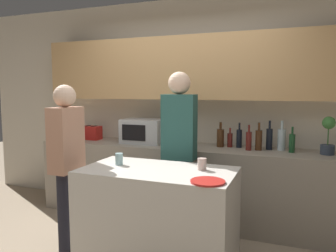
% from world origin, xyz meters
% --- Properties ---
extents(back_wall, '(6.40, 0.40, 2.70)m').
position_xyz_m(back_wall, '(0.00, 1.66, 1.54)').
color(back_wall, beige).
rests_on(back_wall, ground_plane).
extents(back_counter, '(3.60, 0.62, 0.90)m').
position_xyz_m(back_counter, '(0.00, 1.39, 0.45)').
color(back_counter, gray).
rests_on(back_counter, ground_plane).
extents(kitchen_island, '(1.32, 0.72, 0.88)m').
position_xyz_m(kitchen_island, '(0.17, 0.27, 0.44)').
color(kitchen_island, beige).
rests_on(kitchen_island, ground_plane).
extents(microwave, '(0.52, 0.39, 0.30)m').
position_xyz_m(microwave, '(-0.51, 1.43, 1.05)').
color(microwave, '#B7BABC').
rests_on(microwave, back_counter).
extents(toaster, '(0.26, 0.16, 0.18)m').
position_xyz_m(toaster, '(-1.30, 1.43, 0.99)').
color(toaster, '#B21E19').
rests_on(toaster, back_counter).
extents(potted_plant, '(0.14, 0.14, 0.40)m').
position_xyz_m(potted_plant, '(1.59, 1.43, 1.10)').
color(potted_plant, '#333D4C').
rests_on(potted_plant, back_counter).
extents(bottle_0, '(0.08, 0.08, 0.29)m').
position_xyz_m(bottle_0, '(0.45, 1.48, 1.01)').
color(bottle_0, '#472814').
rests_on(bottle_0, back_counter).
extents(bottle_1, '(0.06, 0.06, 0.23)m').
position_xyz_m(bottle_1, '(0.56, 1.51, 0.99)').
color(bottle_1, maroon).
rests_on(bottle_1, back_counter).
extents(bottle_2, '(0.06, 0.06, 0.29)m').
position_xyz_m(bottle_2, '(0.67, 1.51, 1.01)').
color(bottle_2, black).
rests_on(bottle_2, back_counter).
extents(bottle_3, '(0.06, 0.06, 0.28)m').
position_xyz_m(bottle_3, '(0.79, 1.38, 1.01)').
color(bottle_3, maroon).
rests_on(bottle_3, back_counter).
extents(bottle_4, '(0.07, 0.07, 0.31)m').
position_xyz_m(bottle_4, '(0.89, 1.42, 1.02)').
color(bottle_4, '#472814').
rests_on(bottle_4, back_counter).
extents(bottle_5, '(0.07, 0.07, 0.33)m').
position_xyz_m(bottle_5, '(1.00, 1.50, 1.02)').
color(bottle_5, black).
rests_on(bottle_5, back_counter).
extents(bottle_6, '(0.09, 0.09, 0.33)m').
position_xyz_m(bottle_6, '(1.13, 1.50, 1.03)').
color(bottle_6, silver).
rests_on(bottle_6, back_counter).
extents(bottle_7, '(0.06, 0.06, 0.28)m').
position_xyz_m(bottle_7, '(1.24, 1.41, 1.01)').
color(bottle_7, '#194723').
rests_on(bottle_7, back_counter).
extents(plate_on_island, '(0.26, 0.26, 0.01)m').
position_xyz_m(plate_on_island, '(0.67, 0.03, 0.89)').
color(plate_on_island, red).
rests_on(plate_on_island, kitchen_island).
extents(cup_0, '(0.08, 0.08, 0.10)m').
position_xyz_m(cup_0, '(0.53, 0.38, 0.94)').
color(cup_0, beige).
rests_on(cup_0, kitchen_island).
extents(cup_1, '(0.07, 0.07, 0.11)m').
position_xyz_m(cup_1, '(-0.23, 0.30, 0.94)').
color(cup_1, '#98C1C2').
rests_on(cup_1, kitchen_island).
extents(person_left, '(0.35, 0.23, 1.75)m').
position_xyz_m(person_left, '(0.15, 0.89, 1.05)').
color(person_left, black).
rests_on(person_left, ground_plane).
extents(person_center, '(0.21, 0.34, 1.62)m').
position_xyz_m(person_center, '(-0.78, 0.25, 0.96)').
color(person_center, black).
rests_on(person_center, ground_plane).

